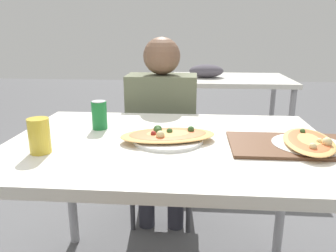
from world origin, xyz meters
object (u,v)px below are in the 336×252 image
at_px(dining_table, 168,158).
at_px(person_seated, 162,119).
at_px(soda_can, 99,115).
at_px(drink_glass, 39,136).
at_px(chair_far_seated, 164,144).
at_px(pizza_main, 168,136).
at_px(pizza_second, 309,143).

distance_m(dining_table, person_seated, 0.66).
xyz_separation_m(soda_can, drink_glass, (-0.13, -0.31, 0.00)).
relative_size(chair_far_seated, person_seated, 0.74).
relative_size(person_seated, soda_can, 9.21).
bearing_deg(person_seated, drink_glass, 67.13).
xyz_separation_m(dining_table, pizza_main, (-0.00, -0.01, 0.09)).
bearing_deg(pizza_second, pizza_main, 176.46).
relative_size(pizza_main, pizza_second, 1.12).
bearing_deg(pizza_main, chair_far_seated, 96.55).
xyz_separation_m(dining_table, chair_far_seated, (-0.09, 0.77, -0.21)).
xyz_separation_m(chair_far_seated, soda_can, (-0.22, -0.63, 0.34)).
distance_m(pizza_main, pizza_second, 0.53).
relative_size(chair_far_seated, drink_glass, 6.80).
relative_size(pizza_main, soda_can, 3.26).
distance_m(dining_table, pizza_second, 0.53).
xyz_separation_m(chair_far_seated, pizza_second, (0.62, -0.81, 0.30)).
bearing_deg(dining_table, drink_glass, -158.67).
distance_m(chair_far_seated, soda_can, 0.75).
distance_m(person_seated, soda_can, 0.58).
xyz_separation_m(chair_far_seated, person_seated, (-0.00, -0.11, 0.20)).
bearing_deg(person_seated, soda_can, 66.67).
distance_m(pizza_main, soda_can, 0.35).
xyz_separation_m(chair_far_seated, drink_glass, (-0.35, -0.94, 0.34)).
bearing_deg(chair_far_seated, soda_can, 70.46).
xyz_separation_m(person_seated, pizza_main, (0.09, -0.66, 0.10)).
bearing_deg(soda_can, person_seated, 66.67).
bearing_deg(pizza_main, pizza_second, -3.54).
distance_m(dining_table, drink_glass, 0.49).
bearing_deg(person_seated, pizza_main, 97.64).
relative_size(chair_far_seated, soda_can, 6.82).
height_order(dining_table, pizza_second, pizza_second).
relative_size(pizza_main, drink_glass, 3.25).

